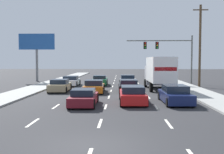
{
  "coord_description": "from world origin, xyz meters",
  "views": [
    {
      "loc": [
        1.06,
        -9.85,
        3.12
      ],
      "look_at": [
        0.1,
        18.62,
        1.45
      ],
      "focal_mm": 44.72,
      "sensor_mm": 36.0,
      "label": 1
    }
  ],
  "objects_px": {
    "traffic_signal_mast": "(164,49)",
    "roadside_billboard": "(37,46)",
    "car_red": "(132,95)",
    "car_navy": "(175,95)",
    "utility_pole_mid": "(200,45)",
    "box_truck": "(159,71)",
    "car_gray": "(127,81)",
    "car_green": "(100,81)",
    "car_tan": "(60,86)",
    "car_orange": "(94,87)",
    "car_maroon": "(84,98)",
    "car_white": "(71,81)",
    "car_black": "(128,86)"
  },
  "relations": [
    {
      "from": "car_navy",
      "to": "utility_pole_mid",
      "type": "height_order",
      "value": "utility_pole_mid"
    },
    {
      "from": "car_tan",
      "to": "car_gray",
      "type": "relative_size",
      "value": 1.03
    },
    {
      "from": "car_white",
      "to": "roadside_billboard",
      "type": "height_order",
      "value": "roadside_billboard"
    },
    {
      "from": "box_truck",
      "to": "car_navy",
      "type": "relative_size",
      "value": 1.7
    },
    {
      "from": "car_orange",
      "to": "car_black",
      "type": "distance_m",
      "value": 3.53
    },
    {
      "from": "car_tan",
      "to": "roadside_billboard",
      "type": "height_order",
      "value": "roadside_billboard"
    },
    {
      "from": "car_maroon",
      "to": "roadside_billboard",
      "type": "distance_m",
      "value": 25.23
    },
    {
      "from": "car_red",
      "to": "roadside_billboard",
      "type": "xyz_separation_m",
      "value": [
        -13.6,
        21.39,
        4.7
      ]
    },
    {
      "from": "car_white",
      "to": "car_black",
      "type": "relative_size",
      "value": 0.96
    },
    {
      "from": "car_black",
      "to": "car_navy",
      "type": "height_order",
      "value": "car_navy"
    },
    {
      "from": "utility_pole_mid",
      "to": "car_maroon",
      "type": "bearing_deg",
      "value": -129.59
    },
    {
      "from": "car_green",
      "to": "traffic_signal_mast",
      "type": "xyz_separation_m",
      "value": [
        8.56,
        2.96,
        4.19
      ]
    },
    {
      "from": "car_maroon",
      "to": "roadside_billboard",
      "type": "bearing_deg",
      "value": 114.23
    },
    {
      "from": "box_truck",
      "to": "car_gray",
      "type": "bearing_deg",
      "value": 126.73
    },
    {
      "from": "car_tan",
      "to": "traffic_signal_mast",
      "type": "distance_m",
      "value": 16.39
    },
    {
      "from": "car_gray",
      "to": "car_white",
      "type": "bearing_deg",
      "value": 177.58
    },
    {
      "from": "utility_pole_mid",
      "to": "roadside_billboard",
      "type": "height_order",
      "value": "utility_pole_mid"
    },
    {
      "from": "car_gray",
      "to": "box_truck",
      "type": "bearing_deg",
      "value": -53.27
    },
    {
      "from": "car_maroon",
      "to": "car_orange",
      "type": "bearing_deg",
      "value": 90.53
    },
    {
      "from": "traffic_signal_mast",
      "to": "roadside_billboard",
      "type": "distance_m",
      "value": 18.97
    },
    {
      "from": "car_orange",
      "to": "car_gray",
      "type": "bearing_deg",
      "value": 63.98
    },
    {
      "from": "car_green",
      "to": "car_maroon",
      "type": "distance_m",
      "value": 16.05
    },
    {
      "from": "car_green",
      "to": "car_red",
      "type": "distance_m",
      "value": 15.26
    },
    {
      "from": "car_orange",
      "to": "box_truck",
      "type": "bearing_deg",
      "value": 21.39
    },
    {
      "from": "car_green",
      "to": "car_maroon",
      "type": "bearing_deg",
      "value": -89.61
    },
    {
      "from": "car_red",
      "to": "car_navy",
      "type": "bearing_deg",
      "value": 1.52
    },
    {
      "from": "car_white",
      "to": "car_tan",
      "type": "bearing_deg",
      "value": -89.09
    },
    {
      "from": "car_gray",
      "to": "car_green",
      "type": "bearing_deg",
      "value": 165.34
    },
    {
      "from": "car_red",
      "to": "box_truck",
      "type": "xyz_separation_m",
      "value": [
        3.22,
        9.52,
        1.4
      ]
    },
    {
      "from": "car_gray",
      "to": "roadside_billboard",
      "type": "distance_m",
      "value": 16.14
    },
    {
      "from": "car_navy",
      "to": "utility_pole_mid",
      "type": "xyz_separation_m",
      "value": [
        5.42,
        13.21,
        4.4
      ]
    },
    {
      "from": "traffic_signal_mast",
      "to": "car_maroon",
      "type": "bearing_deg",
      "value": -113.97
    },
    {
      "from": "car_maroon",
      "to": "car_gray",
      "type": "xyz_separation_m",
      "value": [
        3.37,
        15.14,
        0.08
      ]
    },
    {
      "from": "car_green",
      "to": "car_orange",
      "type": "bearing_deg",
      "value": -89.76
    },
    {
      "from": "car_white",
      "to": "car_gray",
      "type": "distance_m",
      "value": 7.09
    },
    {
      "from": "car_red",
      "to": "traffic_signal_mast",
      "type": "bearing_deg",
      "value": 74.26
    },
    {
      "from": "car_maroon",
      "to": "car_red",
      "type": "distance_m",
      "value": 3.64
    },
    {
      "from": "car_gray",
      "to": "car_black",
      "type": "xyz_separation_m",
      "value": [
        -0.02,
        -6.16,
        -0.06
      ]
    },
    {
      "from": "roadside_billboard",
      "to": "car_green",
      "type": "bearing_deg",
      "value": -33.05
    },
    {
      "from": "car_navy",
      "to": "roadside_billboard",
      "type": "height_order",
      "value": "roadside_billboard"
    },
    {
      "from": "roadside_billboard",
      "to": "traffic_signal_mast",
      "type": "bearing_deg",
      "value": -10.9
    },
    {
      "from": "car_white",
      "to": "car_black",
      "type": "distance_m",
      "value": 9.57
    },
    {
      "from": "car_black",
      "to": "traffic_signal_mast",
      "type": "relative_size",
      "value": 0.52
    },
    {
      "from": "car_tan",
      "to": "car_navy",
      "type": "relative_size",
      "value": 0.89
    },
    {
      "from": "car_green",
      "to": "traffic_signal_mast",
      "type": "height_order",
      "value": "traffic_signal_mast"
    },
    {
      "from": "car_green",
      "to": "car_red",
      "type": "height_order",
      "value": "car_red"
    },
    {
      "from": "car_orange",
      "to": "utility_pole_mid",
      "type": "height_order",
      "value": "utility_pole_mid"
    },
    {
      "from": "box_truck",
      "to": "utility_pole_mid",
      "type": "relative_size",
      "value": 0.83
    },
    {
      "from": "car_maroon",
      "to": "car_red",
      "type": "xyz_separation_m",
      "value": [
        3.44,
        1.21,
        0.05
      ]
    },
    {
      "from": "utility_pole_mid",
      "to": "car_white",
      "type": "bearing_deg",
      "value": 176.56
    }
  ]
}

